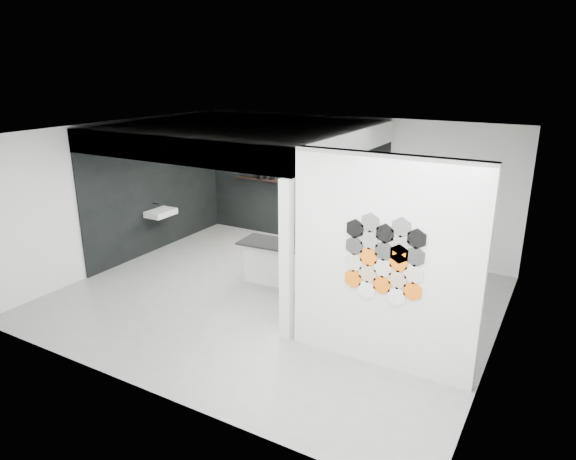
{
  "coord_description": "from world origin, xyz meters",
  "views": [
    {
      "loc": [
        4.16,
        -6.79,
        3.79
      ],
      "look_at": [
        0.1,
        0.3,
        1.15
      ],
      "focal_mm": 32.0,
      "sensor_mm": 36.0,
      "label": 1
    }
  ],
  "objects_px": {
    "kettle": "(345,185)",
    "glass_vase": "(352,186)",
    "wall_basin": "(161,213)",
    "kitchen_island": "(282,262)",
    "utensil_cup": "(272,178)",
    "glass_bowl": "(352,187)",
    "partition_panel": "(383,265)",
    "stockpot": "(262,175)",
    "bottle_dark": "(273,176)"
  },
  "relations": [
    {
      "from": "wall_basin",
      "to": "utensil_cup",
      "type": "bearing_deg",
      "value": 54.99
    },
    {
      "from": "bottle_dark",
      "to": "utensil_cup",
      "type": "height_order",
      "value": "bottle_dark"
    },
    {
      "from": "bottle_dark",
      "to": "utensil_cup",
      "type": "xyz_separation_m",
      "value": [
        -0.03,
        0.0,
        -0.04
      ]
    },
    {
      "from": "wall_basin",
      "to": "glass_bowl",
      "type": "height_order",
      "value": "glass_bowl"
    },
    {
      "from": "utensil_cup",
      "to": "glass_bowl",
      "type": "bearing_deg",
      "value": 0.0
    },
    {
      "from": "kitchen_island",
      "to": "bottle_dark",
      "type": "bearing_deg",
      "value": 120.4
    },
    {
      "from": "stockpot",
      "to": "glass_bowl",
      "type": "relative_size",
      "value": 1.28
    },
    {
      "from": "kitchen_island",
      "to": "stockpot",
      "type": "height_order",
      "value": "stockpot"
    },
    {
      "from": "wall_basin",
      "to": "bottle_dark",
      "type": "xyz_separation_m",
      "value": [
        1.48,
        2.07,
        0.56
      ]
    },
    {
      "from": "wall_basin",
      "to": "kitchen_island",
      "type": "bearing_deg",
      "value": -3.42
    },
    {
      "from": "partition_panel",
      "to": "kitchen_island",
      "type": "distance_m",
      "value": 3.08
    },
    {
      "from": "utensil_cup",
      "to": "bottle_dark",
      "type": "bearing_deg",
      "value": 0.0
    },
    {
      "from": "stockpot",
      "to": "bottle_dark",
      "type": "relative_size",
      "value": 1.18
    },
    {
      "from": "stockpot",
      "to": "utensil_cup",
      "type": "xyz_separation_m",
      "value": [
        0.26,
        0.0,
        -0.04
      ]
    },
    {
      "from": "partition_panel",
      "to": "bottle_dark",
      "type": "relative_size",
      "value": 16.26
    },
    {
      "from": "kettle",
      "to": "bottle_dark",
      "type": "relative_size",
      "value": 1.19
    },
    {
      "from": "kettle",
      "to": "utensil_cup",
      "type": "xyz_separation_m",
      "value": [
        -1.79,
        0.0,
        -0.04
      ]
    },
    {
      "from": "stockpot",
      "to": "kettle",
      "type": "bearing_deg",
      "value": 0.0
    },
    {
      "from": "kitchen_island",
      "to": "kettle",
      "type": "relative_size",
      "value": 7.42
    },
    {
      "from": "partition_panel",
      "to": "kettle",
      "type": "height_order",
      "value": "partition_panel"
    },
    {
      "from": "glass_vase",
      "to": "utensil_cup",
      "type": "xyz_separation_m",
      "value": [
        -1.94,
        0.0,
        -0.03
      ]
    },
    {
      "from": "stockpot",
      "to": "utensil_cup",
      "type": "distance_m",
      "value": 0.26
    },
    {
      "from": "kettle",
      "to": "utensil_cup",
      "type": "distance_m",
      "value": 1.79
    },
    {
      "from": "wall_basin",
      "to": "partition_panel",
      "type": "bearing_deg",
      "value": -18.23
    },
    {
      "from": "kettle",
      "to": "wall_basin",
      "type": "bearing_deg",
      "value": -152.23
    },
    {
      "from": "wall_basin",
      "to": "glass_bowl",
      "type": "relative_size",
      "value": 3.8
    },
    {
      "from": "stockpot",
      "to": "bottle_dark",
      "type": "xyz_separation_m",
      "value": [
        0.3,
        0.0,
        0.0
      ]
    },
    {
      "from": "partition_panel",
      "to": "kettle",
      "type": "distance_m",
      "value": 4.46
    },
    {
      "from": "partition_panel",
      "to": "glass_vase",
      "type": "relative_size",
      "value": 19.37
    },
    {
      "from": "kitchen_island",
      "to": "glass_vase",
      "type": "xyz_separation_m",
      "value": [
        0.35,
        2.25,
        0.99
      ]
    },
    {
      "from": "kitchen_island",
      "to": "stockpot",
      "type": "distance_m",
      "value": 3.08
    },
    {
      "from": "glass_vase",
      "to": "kettle",
      "type": "bearing_deg",
      "value": 180.0
    },
    {
      "from": "glass_bowl",
      "to": "utensil_cup",
      "type": "bearing_deg",
      "value": 180.0
    },
    {
      "from": "wall_basin",
      "to": "kettle",
      "type": "distance_m",
      "value": 3.88
    },
    {
      "from": "stockpot",
      "to": "utensil_cup",
      "type": "bearing_deg",
      "value": 0.0
    },
    {
      "from": "wall_basin",
      "to": "bottle_dark",
      "type": "bearing_deg",
      "value": 54.36
    },
    {
      "from": "kitchen_island",
      "to": "glass_vase",
      "type": "relative_size",
      "value": 10.53
    },
    {
      "from": "glass_bowl",
      "to": "wall_basin",
      "type": "bearing_deg",
      "value": -148.65
    },
    {
      "from": "partition_panel",
      "to": "glass_vase",
      "type": "bearing_deg",
      "value": 118.23
    },
    {
      "from": "partition_panel",
      "to": "kitchen_island",
      "type": "bearing_deg",
      "value": 146.3
    },
    {
      "from": "kettle",
      "to": "glass_vase",
      "type": "distance_m",
      "value": 0.15
    },
    {
      "from": "bottle_dark",
      "to": "glass_vase",
      "type": "bearing_deg",
      "value": 0.0
    },
    {
      "from": "glass_vase",
      "to": "utensil_cup",
      "type": "relative_size",
      "value": 1.64
    },
    {
      "from": "stockpot",
      "to": "kettle",
      "type": "xyz_separation_m",
      "value": [
        2.06,
        0.0,
        0.0
      ]
    },
    {
      "from": "kitchen_island",
      "to": "glass_vase",
      "type": "bearing_deg",
      "value": 76.76
    },
    {
      "from": "glass_vase",
      "to": "utensil_cup",
      "type": "distance_m",
      "value": 1.94
    },
    {
      "from": "wall_basin",
      "to": "kitchen_island",
      "type": "distance_m",
      "value": 3.08
    },
    {
      "from": "kettle",
      "to": "kitchen_island",
      "type": "bearing_deg",
      "value": -99.89
    },
    {
      "from": "kettle",
      "to": "glass_bowl",
      "type": "height_order",
      "value": "kettle"
    },
    {
      "from": "kettle",
      "to": "utensil_cup",
      "type": "bearing_deg",
      "value": 175.26
    }
  ]
}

